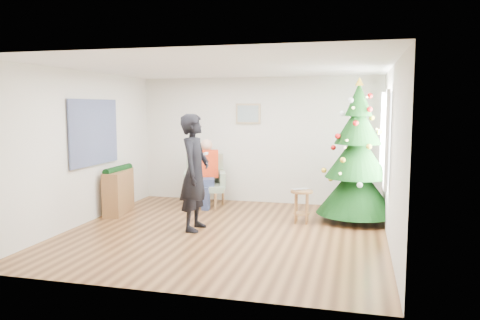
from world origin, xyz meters
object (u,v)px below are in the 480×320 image
(armchair, at_px, (205,187))
(standing_man, at_px, (195,172))
(christmas_tree, at_px, (357,157))
(stool, at_px, (302,206))
(console, at_px, (119,192))

(armchair, distance_m, standing_man, 1.91)
(standing_man, bearing_deg, christmas_tree, -63.94)
(armchair, xyz_separation_m, standing_man, (0.43, -1.78, 0.56))
(standing_man, bearing_deg, stool, -62.53)
(armchair, height_order, console, armchair)
(christmas_tree, bearing_deg, stool, -156.25)
(christmas_tree, relative_size, armchair, 2.43)
(christmas_tree, relative_size, stool, 4.39)
(christmas_tree, height_order, console, christmas_tree)
(christmas_tree, bearing_deg, armchair, 170.00)
(stool, xyz_separation_m, console, (-3.44, -0.06, 0.11))
(armchair, bearing_deg, standing_man, -94.18)
(armchair, bearing_deg, stool, -41.90)
(armchair, height_order, standing_man, standing_man)
(christmas_tree, distance_m, console, 4.44)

